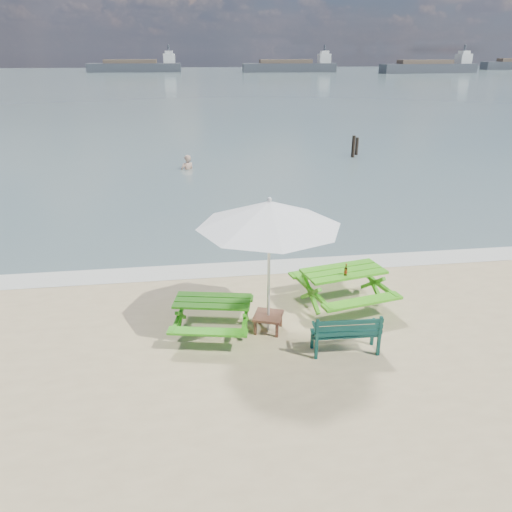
{
  "coord_description": "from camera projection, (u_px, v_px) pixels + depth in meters",
  "views": [
    {
      "loc": [
        -1.91,
        -6.95,
        5.16
      ],
      "look_at": [
        -0.5,
        3.0,
        1.0
      ],
      "focal_mm": 35.0,
      "sensor_mm": 36.0,
      "label": 1
    }
  ],
  "objects": [
    {
      "name": "picnic_table_right",
      "position": [
        342.0,
        288.0,
        10.76
      ],
      "size": [
        2.09,
        2.24,
        0.83
      ],
      "color": "#43AB19",
      "rests_on": "ground"
    },
    {
      "name": "swimmer",
      "position": [
        188.0,
        174.0,
        23.41
      ],
      "size": [
        0.77,
        0.65,
        1.78
      ],
      "color": "tan",
      "rests_on": "ground"
    },
    {
      "name": "patio_umbrella",
      "position": [
        269.0,
        214.0,
        9.0
      ],
      "size": [
        3.47,
        3.47,
        2.66
      ],
      "color": "silver",
      "rests_on": "ground"
    },
    {
      "name": "sea",
      "position": [
        193.0,
        82.0,
        86.34
      ],
      "size": [
        300.0,
        300.0,
        0.0
      ],
      "primitive_type": "plane",
      "color": "slate",
      "rests_on": "ground"
    },
    {
      "name": "park_bench",
      "position": [
        345.0,
        340.0,
        9.14
      ],
      "size": [
        1.25,
        0.47,
        0.76
      ],
      "color": "#0D3831",
      "rests_on": "ground"
    },
    {
      "name": "foam_strip",
      "position": [
        267.0,
        267.0,
        12.79
      ],
      "size": [
        22.0,
        0.9,
        0.01
      ],
      "primitive_type": "cube",
      "color": "silver",
      "rests_on": "ground"
    },
    {
      "name": "picnic_table_left",
      "position": [
        213.0,
        316.0,
        9.75
      ],
      "size": [
        1.77,
        1.9,
        0.7
      ],
      "color": "#349B17",
      "rests_on": "ground"
    },
    {
      "name": "cargo_ships",
      "position": [
        422.0,
        67.0,
        128.39
      ],
      "size": [
        159.29,
        24.13,
        4.4
      ],
      "color": "#3A3E45",
      "rests_on": "ground"
    },
    {
      "name": "mooring_pilings",
      "position": [
        355.0,
        148.0,
        25.99
      ],
      "size": [
        0.57,
        0.77,
        1.31
      ],
      "color": "black",
      "rests_on": "ground"
    },
    {
      "name": "side_table",
      "position": [
        268.0,
        322.0,
        9.85
      ],
      "size": [
        0.69,
        0.69,
        0.35
      ],
      "color": "brown",
      "rests_on": "ground"
    },
    {
      "name": "beer_bottle",
      "position": [
        346.0,
        272.0,
        10.33
      ],
      "size": [
        0.06,
        0.06,
        0.25
      ],
      "color": "brown",
      "rests_on": "picnic_table_right"
    }
  ]
}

